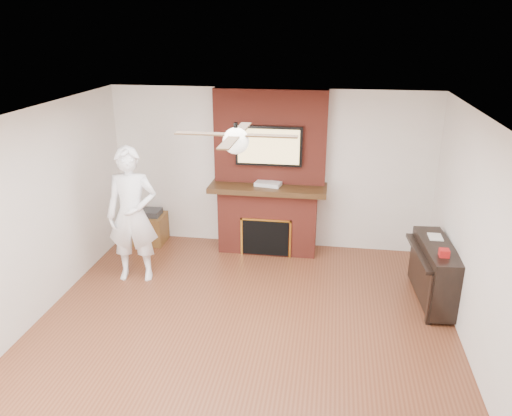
% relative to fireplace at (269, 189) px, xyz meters
% --- Properties ---
extents(room_shell, '(5.36, 5.86, 2.86)m').
position_rel_fireplace_xyz_m(room_shell, '(0.00, -2.55, 0.25)').
color(room_shell, '#5B2E1A').
rests_on(room_shell, ground).
extents(fireplace, '(1.78, 0.64, 2.50)m').
position_rel_fireplace_xyz_m(fireplace, '(0.00, 0.00, 0.00)').
color(fireplace, maroon).
rests_on(fireplace, ground).
extents(tv, '(1.00, 0.08, 0.60)m').
position_rel_fireplace_xyz_m(tv, '(0.00, -0.05, 0.68)').
color(tv, black).
rests_on(tv, fireplace).
extents(ceiling_fan, '(1.21, 1.21, 0.31)m').
position_rel_fireplace_xyz_m(ceiling_fan, '(-0.00, -2.55, 1.34)').
color(ceiling_fan, black).
rests_on(ceiling_fan, room_shell).
extents(person, '(0.76, 0.57, 1.89)m').
position_rel_fireplace_xyz_m(person, '(-1.71, -1.26, -0.05)').
color(person, white).
rests_on(person, ground).
extents(side_table, '(0.50, 0.50, 0.56)m').
position_rel_fireplace_xyz_m(side_table, '(-1.94, -0.07, -0.74)').
color(side_table, brown).
rests_on(side_table, ground).
extents(piano, '(0.54, 1.25, 0.89)m').
position_rel_fireplace_xyz_m(piano, '(2.31, -1.30, -0.57)').
color(piano, black).
rests_on(piano, ground).
extents(cable_box, '(0.42, 0.29, 0.05)m').
position_rel_fireplace_xyz_m(cable_box, '(0.00, -0.10, 0.11)').
color(cable_box, silver).
rests_on(cable_box, fireplace).
extents(candle_orange, '(0.07, 0.07, 0.11)m').
position_rel_fireplace_xyz_m(candle_orange, '(-0.16, -0.23, -0.94)').
color(candle_orange, '#F03F1C').
rests_on(candle_orange, ground).
extents(candle_green, '(0.06, 0.06, 0.08)m').
position_rel_fireplace_xyz_m(candle_green, '(-0.02, -0.18, -0.96)').
color(candle_green, '#3C8736').
rests_on(candle_green, ground).
extents(candle_cream, '(0.08, 0.08, 0.10)m').
position_rel_fireplace_xyz_m(candle_cream, '(0.05, -0.17, -0.95)').
color(candle_cream, beige).
rests_on(candle_cream, ground).
extents(candle_blue, '(0.06, 0.06, 0.09)m').
position_rel_fireplace_xyz_m(candle_blue, '(0.22, -0.22, -0.95)').
color(candle_blue, '#305E92').
rests_on(candle_blue, ground).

